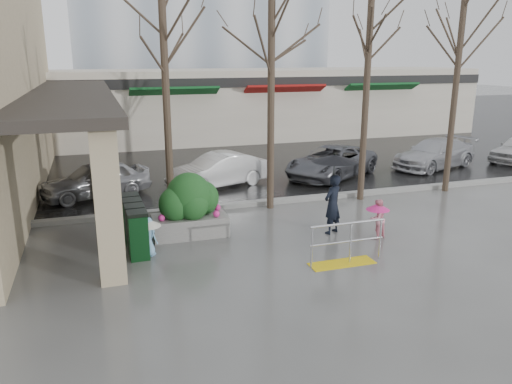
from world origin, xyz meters
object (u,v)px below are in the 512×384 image
car_b (218,170)px  car_d (434,154)px  tree_midwest (271,40)px  car_a (96,179)px  tree_east (461,37)px  news_boxes (134,225)px  woman (333,185)px  handrail (345,249)px  tree_west (164,44)px  tree_mideast (368,53)px  child_pink (377,216)px  child_blue (148,232)px  planter (189,206)px  car_c (332,162)px

car_b → car_d: bearing=73.2°
tree_midwest → car_a: (-5.33, 3.09, -4.60)m
tree_east → car_a: (-12.13, 3.09, -4.75)m
news_boxes → woman: bearing=-8.5°
woman → news_boxes: woman is taller
handrail → tree_west: 7.52m
woman → news_boxes: (-5.29, 0.63, -0.77)m
tree_east → woman: 7.72m
handrail → car_d: size_ratio=0.44×
tree_west → tree_mideast: tree_west is taller
tree_west → car_a: tree_west is taller
woman → child_pink: bearing=115.3°
tree_west → tree_midwest: (3.20, 0.00, 0.15)m
tree_west → news_boxes: 5.13m
woman → tree_east: bearing=176.9°
tree_east → car_d: size_ratio=1.66×
woman → child_blue: woman is taller
child_blue → planter: bearing=-94.3°
tree_mideast → car_c: tree_mideast is taller
woman → child_blue: 5.08m
woman → planter: (-3.77, 1.06, -0.53)m
woman → tree_west: bearing=-62.7°
child_blue → car_b: size_ratio=0.26×
car_a → child_blue: bearing=-7.4°
woman → car_c: woman is taller
tree_midwest → child_pink: bearing=-62.9°
child_blue → child_pink: bearing=-142.6°
handrail → tree_mideast: bearing=56.8°
planter → car_b: (1.99, 4.87, -0.21)m
handrail → tree_east: (6.64, 4.80, 5.01)m
child_pink → car_a: (-7.13, 6.60, 0.01)m
tree_mideast → car_b: tree_mideast is taller
tree_east → car_a: size_ratio=1.95×
tree_west → child_pink: size_ratio=6.28×
tree_mideast → tree_east: (3.50, -0.00, 0.52)m
planter → car_d: (11.81, 5.13, -0.21)m
car_c → car_d: 5.06m
tree_west → child_blue: bearing=-109.4°
car_a → tree_midwest: bearing=41.7°
car_a → car_d: same height
tree_midwest → woman: tree_midwest is taller
planter → news_boxes: 1.59m
tree_mideast → child_pink: (-1.50, -3.51, -4.24)m
handrail → child_blue: (-4.36, 1.95, 0.24)m
tree_east → car_c: tree_east is taller
tree_midwest → news_boxes: size_ratio=3.25×
news_boxes → handrail: bearing=-31.4°
woman → planter: size_ratio=1.11×
tree_midwest → car_c: size_ratio=1.54×
tree_mideast → car_b: bearing=143.5°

